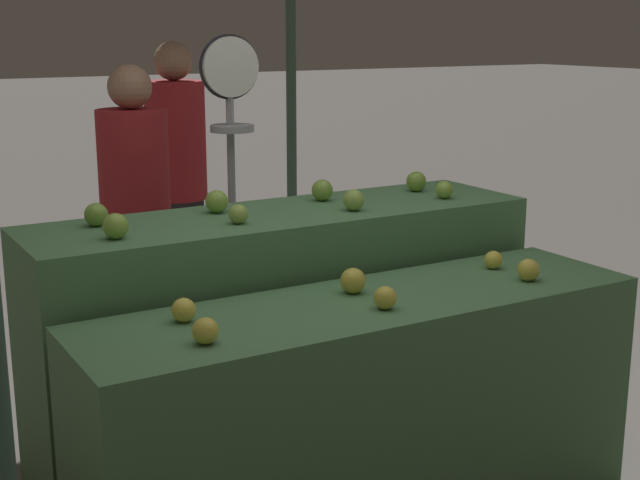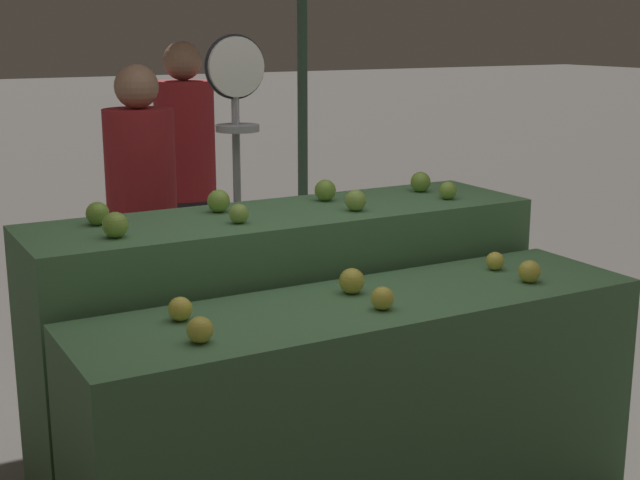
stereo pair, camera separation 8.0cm
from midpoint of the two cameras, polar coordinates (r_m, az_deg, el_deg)
The scene contains 19 objects.
display_counter_front at distance 3.17m, azimuth 2.28°, elevation -11.12°, with size 2.02×0.55×0.84m, color #4C7A4C.
display_counter_back at distance 3.62m, azimuth -2.88°, elevation -6.27°, with size 2.02×0.55×1.04m, color #4C7A4C.
apple_front_0 at distance 2.63m, azimuth -8.21°, elevation -5.78°, with size 0.08×0.08×0.08m, color gold.
apple_front_1 at distance 2.92m, azimuth 3.41°, elevation -3.72°, with size 0.08×0.08×0.08m, color gold.
apple_front_2 at distance 3.32m, azimuth 12.53°, elevation -1.89°, with size 0.08×0.08×0.08m, color gold.
apple_front_3 at distance 2.83m, azimuth -9.52°, elevation -4.45°, with size 0.08×0.08×0.08m, color yellow.
apple_front_4 at distance 3.09m, azimuth 1.43°, elevation -2.62°, with size 0.09×0.09×0.09m, color gold.
apple_front_5 at distance 3.46m, azimuth 10.38°, elevation -1.26°, with size 0.07×0.07×0.07m, color yellow.
apple_back_0 at distance 3.11m, azimuth -13.67°, elevation 0.87°, with size 0.09×0.09×0.09m, color #84AD3D.
apple_back_1 at distance 3.27m, azimuth -5.94°, elevation 1.66°, with size 0.07×0.07×0.07m, color #8EB247.
apple_back_2 at distance 3.49m, azimuth 1.51°, elevation 2.56°, with size 0.08×0.08×0.08m, color #8EB247.
apple_back_3 at distance 3.77m, azimuth 7.35°, elevation 3.20°, with size 0.07×0.07×0.07m, color #84AD3D.
apple_back_4 at distance 3.32m, azimuth -14.81°, elevation 1.58°, with size 0.09×0.09×0.09m, color #7AA338.
apple_back_5 at distance 3.47m, azimuth -7.29°, elevation 2.46°, with size 0.09×0.09×0.09m, color #84AD3D.
apple_back_6 at distance 3.69m, azimuth -0.48°, elevation 3.20°, with size 0.09×0.09×0.09m, color #7AA338.
apple_back_7 at distance 3.92m, azimuth 5.60°, elevation 3.75°, with size 0.09×0.09×0.09m, color #7AA338.
produce_scale at distance 4.12m, azimuth -6.24°, elevation 6.57°, with size 0.29×0.20×1.71m.
person_vendor_at_scale at distance 4.35m, azimuth -12.23°, elevation 2.14°, with size 0.44×0.44×1.57m.
person_customer_left at distance 5.21m, azimuth -9.58°, elevation 4.72°, with size 0.36×0.36×1.66m.
Camera 1 is at (-1.60, -2.40, 1.74)m, focal length 50.00 mm.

